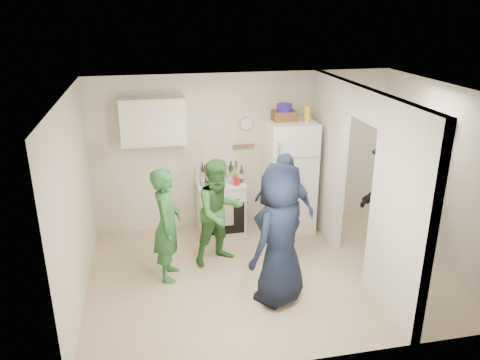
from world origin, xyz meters
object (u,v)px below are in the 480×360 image
fridge (289,176)px  person_green_center (220,212)px  person_green_left (167,225)px  person_denim (283,207)px  person_navy (280,235)px  blue_bowl (284,107)px  person_nook (392,200)px  yellow_cup_stack_top (307,114)px  wicker_basket (284,116)px  stove (221,207)px

fridge → person_green_center: 1.52m
person_green_left → person_denim: size_ratio=0.98×
person_navy → blue_bowl: bearing=-145.8°
person_navy → person_nook: size_ratio=0.98×
yellow_cup_stack_top → person_green_center: bearing=-153.1°
yellow_cup_stack_top → person_denim: size_ratio=0.16×
blue_bowl → person_green_center: size_ratio=0.16×
blue_bowl → person_green_left: bearing=-148.1°
wicker_basket → person_nook: 2.02m
stove → person_denim: person_denim is taller
person_navy → stove: bearing=-117.2°
stove → wicker_basket: wicker_basket is taller
person_green_left → person_navy: bearing=-110.5°
yellow_cup_stack_top → stove: bearing=174.4°
blue_bowl → yellow_cup_stack_top: size_ratio=0.96×
wicker_basket → person_green_left: size_ratio=0.23×
person_green_center → fridge: bearing=12.8°
fridge → person_navy: bearing=-110.1°
fridge → person_denim: (-0.36, -0.91, -0.11)m
person_denim → person_green_left: bearing=-126.5°
yellow_cup_stack_top → person_denim: yellow_cup_stack_top is taller
person_green_center → blue_bowl: bearing=16.6°
fridge → yellow_cup_stack_top: 1.05m
blue_bowl → person_green_center: (-1.16, -0.90, -1.24)m
person_green_left → person_green_center: bearing=-58.3°
fridge → person_navy: fridge is taller
wicker_basket → person_navy: bearing=-107.0°
stove → person_nook: size_ratio=0.48×
stove → person_nook: (2.22, -1.28, 0.47)m
yellow_cup_stack_top → person_denim: (-0.58, -0.81, -1.13)m
stove → wicker_basket: size_ratio=2.50×
stove → person_green_center: 0.95m
blue_bowl → yellow_cup_stack_top: 0.36m
stove → fridge: size_ratio=0.49×
wicker_basket → blue_bowl: blue_bowl is taller
wicker_basket → yellow_cup_stack_top: 0.36m
person_denim → person_nook: bearing=33.0°
fridge → blue_bowl: 1.11m
blue_bowl → stove: bearing=-178.9°
blue_bowl → person_denim: size_ratio=0.15×
person_green_left → person_nook: person_nook is taller
wicker_basket → person_green_center: wicker_basket is taller
person_green_left → person_denim: bearing=-71.5°
yellow_cup_stack_top → person_denim: bearing=-125.7°
person_navy → person_nook: (1.82, 0.67, 0.02)m
yellow_cup_stack_top → person_green_center: (-1.48, -0.75, -1.16)m
stove → person_denim: size_ratio=0.55×
person_denim → fridge: bearing=114.3°
wicker_basket → person_navy: (-0.60, -1.97, -0.98)m
person_green_left → person_navy: person_navy is taller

